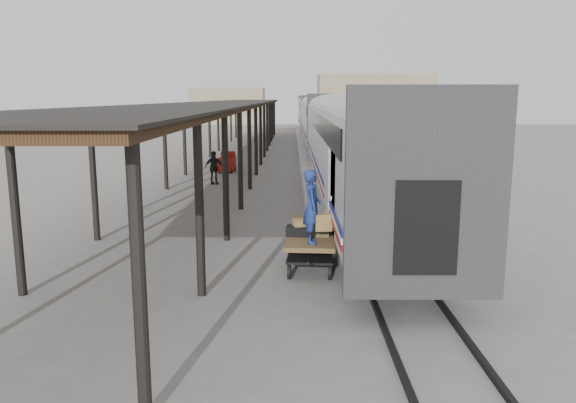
% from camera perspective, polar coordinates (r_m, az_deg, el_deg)
% --- Properties ---
extents(ground, '(160.00, 160.00, 0.00)m').
position_cam_1_polar(ground, '(14.86, -2.34, -6.85)').
color(ground, slate).
rests_on(ground, ground).
extents(train, '(3.45, 76.01, 4.01)m').
position_cam_1_polar(train, '(48.06, 3.38, 8.44)').
color(train, silver).
rests_on(train, ground).
extents(canopy, '(4.90, 64.30, 4.15)m').
position_cam_1_polar(canopy, '(38.39, -5.84, 9.84)').
color(canopy, '#422B19').
rests_on(canopy, ground).
extents(rails, '(1.54, 150.00, 0.12)m').
position_cam_1_polar(rails, '(48.43, 3.34, 5.34)').
color(rails, black).
rests_on(rails, ground).
extents(building_far, '(18.00, 10.00, 8.00)m').
position_cam_1_polar(building_far, '(93.13, 8.72, 10.16)').
color(building_far, tan).
rests_on(building_far, ground).
extents(building_left, '(12.00, 8.00, 6.00)m').
position_cam_1_polar(building_left, '(96.77, -6.07, 9.64)').
color(building_left, tan).
rests_on(building_left, ground).
extents(baggage_cart, '(1.41, 2.48, 0.86)m').
position_cam_1_polar(baggage_cart, '(14.77, 2.33, -4.34)').
color(baggage_cart, brown).
rests_on(baggage_cart, ground).
extents(suitcase_stack, '(1.30, 1.01, 0.42)m').
position_cam_1_polar(suitcase_stack, '(14.99, 1.97, -2.63)').
color(suitcase_stack, '#373739').
rests_on(suitcase_stack, baggage_cart).
extents(luggage_tug, '(1.00, 1.46, 1.21)m').
position_cam_1_polar(luggage_tug, '(33.97, -6.21, 3.91)').
color(luggage_tug, maroon).
rests_on(luggage_tug, ground).
extents(porter, '(0.45, 0.68, 1.84)m').
position_cam_1_polar(porter, '(13.88, 2.45, -0.51)').
color(porter, navy).
rests_on(porter, baggage_cart).
extents(pedestrian, '(1.08, 0.63, 1.73)m').
position_cam_1_polar(pedestrian, '(29.22, -7.50, 3.42)').
color(pedestrian, black).
rests_on(pedestrian, ground).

